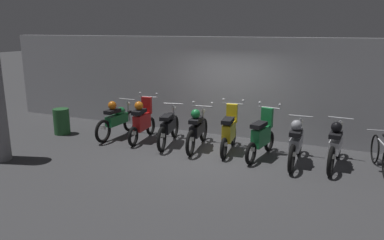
{
  "coord_description": "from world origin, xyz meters",
  "views": [
    {
      "loc": [
        3.21,
        -8.29,
        3.07
      ],
      "look_at": [
        -0.57,
        0.31,
        0.75
      ],
      "focal_mm": 34.78,
      "sensor_mm": 36.0,
      "label": 1
    }
  ],
  "objects_px": {
    "motorbike_slot_2": "(169,126)",
    "motorbike_slot_5": "(262,136)",
    "motorbike_slot_4": "(229,131)",
    "motorbike_slot_6": "(296,142)",
    "motorbike_slot_0": "(117,119)",
    "motorbike_slot_1": "(142,120)",
    "motorbike_slot_3": "(197,129)",
    "bicycle": "(381,155)",
    "trash_bin": "(62,121)",
    "motorbike_slot_7": "(336,144)"
  },
  "relations": [
    {
      "from": "trash_bin",
      "to": "motorbike_slot_5",
      "type": "bearing_deg",
      "value": 3.48
    },
    {
      "from": "motorbike_slot_5",
      "to": "trash_bin",
      "type": "height_order",
      "value": "motorbike_slot_5"
    },
    {
      "from": "trash_bin",
      "to": "motorbike_slot_0",
      "type": "bearing_deg",
      "value": 14.28
    },
    {
      "from": "motorbike_slot_1",
      "to": "motorbike_slot_2",
      "type": "relative_size",
      "value": 0.87
    },
    {
      "from": "motorbike_slot_1",
      "to": "bicycle",
      "type": "xyz_separation_m",
      "value": [
        6.02,
        0.07,
        -0.21
      ]
    },
    {
      "from": "motorbike_slot_0",
      "to": "motorbike_slot_4",
      "type": "bearing_deg",
      "value": 0.66
    },
    {
      "from": "motorbike_slot_3",
      "to": "motorbike_slot_6",
      "type": "relative_size",
      "value": 1.0
    },
    {
      "from": "motorbike_slot_5",
      "to": "motorbike_slot_6",
      "type": "bearing_deg",
      "value": -7.45
    },
    {
      "from": "motorbike_slot_5",
      "to": "motorbike_slot_7",
      "type": "distance_m",
      "value": 1.69
    },
    {
      "from": "motorbike_slot_6",
      "to": "bicycle",
      "type": "distance_m",
      "value": 1.81
    },
    {
      "from": "motorbike_slot_0",
      "to": "motorbike_slot_1",
      "type": "xyz_separation_m",
      "value": [
        0.84,
        0.01,
        0.04
      ]
    },
    {
      "from": "motorbike_slot_5",
      "to": "motorbike_slot_3",
      "type": "bearing_deg",
      "value": 178.99
    },
    {
      "from": "motorbike_slot_2",
      "to": "bicycle",
      "type": "relative_size",
      "value": 1.13
    },
    {
      "from": "motorbike_slot_0",
      "to": "motorbike_slot_7",
      "type": "height_order",
      "value": "same"
    },
    {
      "from": "motorbike_slot_3",
      "to": "motorbike_slot_5",
      "type": "height_order",
      "value": "motorbike_slot_5"
    },
    {
      "from": "motorbike_slot_1",
      "to": "motorbike_slot_3",
      "type": "distance_m",
      "value": 1.7
    },
    {
      "from": "motorbike_slot_4",
      "to": "motorbike_slot_6",
      "type": "xyz_separation_m",
      "value": [
        1.7,
        -0.22,
        -0.0
      ]
    },
    {
      "from": "motorbike_slot_3",
      "to": "motorbike_slot_7",
      "type": "xyz_separation_m",
      "value": [
        3.39,
        0.04,
        -0.0
      ]
    },
    {
      "from": "motorbike_slot_1",
      "to": "motorbike_slot_6",
      "type": "relative_size",
      "value": 0.86
    },
    {
      "from": "motorbike_slot_6",
      "to": "motorbike_slot_7",
      "type": "height_order",
      "value": "same"
    },
    {
      "from": "motorbike_slot_1",
      "to": "trash_bin",
      "type": "distance_m",
      "value": 2.57
    },
    {
      "from": "motorbike_slot_6",
      "to": "motorbike_slot_2",
      "type": "bearing_deg",
      "value": 177.45
    },
    {
      "from": "motorbike_slot_1",
      "to": "bicycle",
      "type": "distance_m",
      "value": 6.03
    },
    {
      "from": "motorbike_slot_5",
      "to": "motorbike_slot_6",
      "type": "xyz_separation_m",
      "value": [
        0.84,
        -0.11,
        -0.0
      ]
    },
    {
      "from": "motorbike_slot_4",
      "to": "motorbike_slot_6",
      "type": "distance_m",
      "value": 1.71
    },
    {
      "from": "motorbike_slot_2",
      "to": "motorbike_slot_7",
      "type": "height_order",
      "value": "motorbike_slot_7"
    },
    {
      "from": "motorbike_slot_0",
      "to": "motorbike_slot_7",
      "type": "xyz_separation_m",
      "value": [
        5.93,
        0.0,
        0.0
      ]
    },
    {
      "from": "motorbike_slot_0",
      "to": "motorbike_slot_6",
      "type": "bearing_deg",
      "value": -2.0
    },
    {
      "from": "motorbike_slot_1",
      "to": "motorbike_slot_4",
      "type": "bearing_deg",
      "value": 0.73
    },
    {
      "from": "motorbike_slot_6",
      "to": "motorbike_slot_3",
      "type": "bearing_deg",
      "value": 176.85
    },
    {
      "from": "motorbike_slot_2",
      "to": "trash_bin",
      "type": "distance_m",
      "value": 3.4
    },
    {
      "from": "motorbike_slot_1",
      "to": "motorbike_slot_7",
      "type": "xyz_separation_m",
      "value": [
        5.09,
        -0.0,
        -0.04
      ]
    },
    {
      "from": "motorbike_slot_2",
      "to": "motorbike_slot_5",
      "type": "height_order",
      "value": "motorbike_slot_5"
    },
    {
      "from": "motorbike_slot_1",
      "to": "trash_bin",
      "type": "xyz_separation_m",
      "value": [
        -2.53,
        -0.43,
        -0.18
      ]
    },
    {
      "from": "motorbike_slot_2",
      "to": "motorbike_slot_5",
      "type": "distance_m",
      "value": 2.55
    },
    {
      "from": "motorbike_slot_4",
      "to": "motorbike_slot_3",
      "type": "bearing_deg",
      "value": -174.85
    },
    {
      "from": "motorbike_slot_1",
      "to": "motorbike_slot_3",
      "type": "relative_size",
      "value": 0.86
    },
    {
      "from": "motorbike_slot_1",
      "to": "motorbike_slot_5",
      "type": "distance_m",
      "value": 3.4
    },
    {
      "from": "motorbike_slot_0",
      "to": "motorbike_slot_6",
      "type": "relative_size",
      "value": 1.0
    },
    {
      "from": "trash_bin",
      "to": "motorbike_slot_2",
      "type": "bearing_deg",
      "value": 6.8
    },
    {
      "from": "motorbike_slot_7",
      "to": "bicycle",
      "type": "height_order",
      "value": "motorbike_slot_7"
    },
    {
      "from": "motorbike_slot_0",
      "to": "motorbike_slot_7",
      "type": "bearing_deg",
      "value": 0.02
    },
    {
      "from": "motorbike_slot_7",
      "to": "motorbike_slot_6",
      "type": "bearing_deg",
      "value": -168.04
    },
    {
      "from": "motorbike_slot_0",
      "to": "trash_bin",
      "type": "height_order",
      "value": "motorbike_slot_0"
    },
    {
      "from": "motorbike_slot_3",
      "to": "motorbike_slot_7",
      "type": "height_order",
      "value": "motorbike_slot_3"
    },
    {
      "from": "trash_bin",
      "to": "motorbike_slot_1",
      "type": "bearing_deg",
      "value": 9.75
    },
    {
      "from": "motorbike_slot_7",
      "to": "motorbike_slot_4",
      "type": "bearing_deg",
      "value": 179.18
    },
    {
      "from": "motorbike_slot_3",
      "to": "trash_bin",
      "type": "height_order",
      "value": "motorbike_slot_3"
    },
    {
      "from": "motorbike_slot_2",
      "to": "motorbike_slot_3",
      "type": "distance_m",
      "value": 0.85
    },
    {
      "from": "motorbike_slot_0",
      "to": "bicycle",
      "type": "relative_size",
      "value": 1.14
    }
  ]
}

